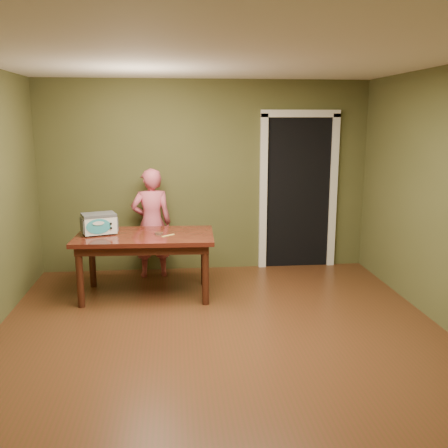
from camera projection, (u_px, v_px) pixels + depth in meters
name	position (u px, v px, depth m)	size (l,w,h in m)	color
floor	(224.00, 345.00, 4.68)	(5.00, 5.00, 0.00)	#512817
room_shell	(224.00, 163.00, 4.32)	(4.52, 5.02, 2.61)	#4F502B
doorway	(293.00, 190.00, 7.29)	(1.10, 0.66, 2.25)	black
dining_table	(145.00, 243.00, 5.88)	(1.63, 0.96, 0.75)	#3A110D
toy_oven	(99.00, 223.00, 5.84)	(0.46, 0.38, 0.25)	#4C4F54
baking_pan	(159.00, 233.00, 5.86)	(0.10, 0.10, 0.02)	silver
spatula	(168.00, 235.00, 5.78)	(0.18, 0.03, 0.01)	#E4CE63
child	(152.00, 223.00, 6.59)	(0.53, 0.35, 1.45)	#CD546A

